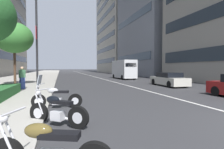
{
  "coord_description": "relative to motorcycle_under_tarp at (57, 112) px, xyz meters",
  "views": [
    {
      "loc": [
        -2.84,
        6.37,
        1.78
      ],
      "look_at": [
        11.19,
        2.21,
        1.2
      ],
      "focal_mm": 28.01,
      "sensor_mm": 36.0,
      "label": 1
    }
  ],
  "objects": [
    {
      "name": "pedestrian_on_plaza",
      "position": [
        9.17,
        2.69,
        0.59
      ],
      "size": [
        0.46,
        0.47,
        1.71
      ],
      "rotation": [
        0.0,
        0.0,
        0.72
      ],
      "color": "#33478C",
      "rests_on": "sidewalk_right_plaza"
    },
    {
      "name": "motorcycle_under_tarp",
      "position": [
        0.0,
        0.0,
        0.0
      ],
      "size": [
        1.39,
        1.75,
        1.11
      ],
      "rotation": [
        0.0,
        0.0,
        0.91
      ],
      "color": "black",
      "rests_on": "ground"
    },
    {
      "name": "street_lamp_with_banners",
      "position": [
        11.14,
        1.58,
        4.83
      ],
      "size": [
        1.26,
        2.1,
        8.63
      ],
      "color": "#232326",
      "rests_on": "sidewalk_right_plaza"
    },
    {
      "name": "sidewalk_right_plaza",
      "position": [
        27.29,
        4.91,
        -0.35
      ],
      "size": [
        160.0,
        9.01,
        0.15
      ],
      "primitive_type": "cube",
      "color": "#A39E93",
      "rests_on": "ground"
    },
    {
      "name": "delivery_van_ahead",
      "position": [
        20.31,
        -9.68,
        1.13
      ],
      "size": [
        5.67,
        2.28,
        2.92
      ],
      "rotation": [
        0.0,
        0.0,
        0.03
      ],
      "color": "silver",
      "rests_on": "ground"
    },
    {
      "name": "car_mid_block_traffic",
      "position": [
        9.09,
        -10.19,
        0.2
      ],
      "size": [
        4.47,
        1.96,
        1.3
      ],
      "rotation": [
        0.0,
        0.0,
        -0.04
      ],
      "color": "beige",
      "rests_on": "ground"
    },
    {
      "name": "office_tower_far_left_down_avenue",
      "position": [
        55.64,
        -25.03,
        25.3
      ],
      "size": [
        27.51,
        19.42,
        51.45
      ],
      "color": "#B7B2A3",
      "rests_on": "ground"
    },
    {
      "name": "motorcycle_far_end_row",
      "position": [
        2.5,
        0.09,
        0.01
      ],
      "size": [
        0.74,
        2.18,
        1.47
      ],
      "rotation": [
        0.0,
        0.0,
        1.35
      ],
      "color": "black",
      "rests_on": "ground"
    },
    {
      "name": "lane_centre_stripe",
      "position": [
        32.29,
        -6.48,
        -0.42
      ],
      "size": [
        110.0,
        0.16,
        0.01
      ],
      "primitive_type": "cube",
      "color": "silver",
      "rests_on": "ground"
    },
    {
      "name": "street_tree_far_plaza",
      "position": [
        12.72,
        3.98,
        4.12
      ],
      "size": [
        3.35,
        3.35,
        5.83
      ],
      "color": "#473323",
      "rests_on": "sidewalk_right_plaza"
    }
  ]
}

